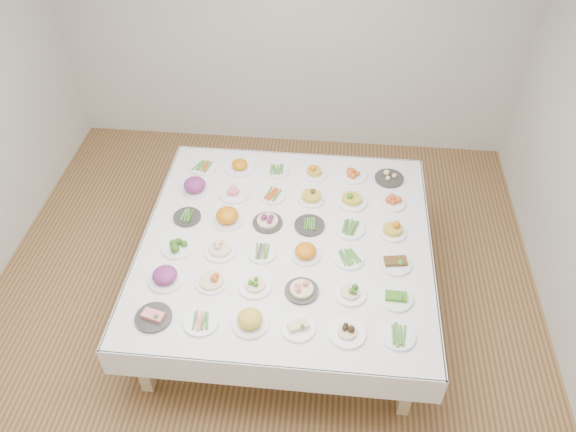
# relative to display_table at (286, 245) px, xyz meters

# --- Properties ---
(room_envelope) EXTENTS (5.02, 5.02, 2.81)m
(room_envelope) POSITION_rel_display_table_xyz_m (-0.21, -0.06, 1.14)
(room_envelope) COLOR olive
(room_envelope) RESTS_ON ground
(display_table) EXTENTS (2.36, 2.36, 0.75)m
(display_table) POSITION_rel_display_table_xyz_m (0.00, 0.00, 0.00)
(display_table) COLOR white
(display_table) RESTS_ON ground
(dish_0) EXTENTS (0.26, 0.26, 0.11)m
(dish_0) POSITION_rel_display_table_xyz_m (-0.86, -0.87, 0.10)
(dish_0) COLOR #2F2D2A
(dish_0) RESTS_ON display_table
(dish_1) EXTENTS (0.25, 0.25, 0.06)m
(dish_1) POSITION_rel_display_table_xyz_m (-0.52, -0.87, 0.09)
(dish_1) COLOR white
(dish_1) RESTS_ON display_table
(dish_2) EXTENTS (0.25, 0.25, 0.15)m
(dish_2) POSITION_rel_display_table_xyz_m (-0.17, -0.86, 0.14)
(dish_2) COLOR white
(dish_2) RESTS_ON display_table
(dish_3) EXTENTS (0.24, 0.24, 0.09)m
(dish_3) POSITION_rel_display_table_xyz_m (0.17, -0.86, 0.10)
(dish_3) COLOR white
(dish_3) RESTS_ON display_table
(dish_4) EXTENTS (0.26, 0.26, 0.14)m
(dish_4) POSITION_rel_display_table_xyz_m (0.51, -0.87, 0.13)
(dish_4) COLOR white
(dish_4) RESTS_ON display_table
(dish_5) EXTENTS (0.23, 0.23, 0.06)m
(dish_5) POSITION_rel_display_table_xyz_m (0.87, -0.86, 0.09)
(dish_5) COLOR white
(dish_5) RESTS_ON display_table
(dish_6) EXTENTS (0.26, 0.26, 0.15)m
(dish_6) POSITION_rel_display_table_xyz_m (-0.86, -0.52, 0.13)
(dish_6) COLOR white
(dish_6) RESTS_ON display_table
(dish_7) EXTENTS (0.25, 0.25, 0.14)m
(dish_7) POSITION_rel_display_table_xyz_m (-0.51, -0.51, 0.13)
(dish_7) COLOR white
(dish_7) RESTS_ON display_table
(dish_8) EXTENTS (0.24, 0.24, 0.13)m
(dish_8) POSITION_rel_display_table_xyz_m (-0.18, -0.52, 0.12)
(dish_8) COLOR white
(dish_8) RESTS_ON display_table
(dish_9) EXTENTS (0.25, 0.25, 0.14)m
(dish_9) POSITION_rel_display_table_xyz_m (0.17, -0.52, 0.13)
(dish_9) COLOR #2F2D2A
(dish_9) RESTS_ON display_table
(dish_10) EXTENTS (0.23, 0.23, 0.13)m
(dish_10) POSITION_rel_display_table_xyz_m (0.53, -0.52, 0.12)
(dish_10) COLOR white
(dish_10) RESTS_ON display_table
(dish_11) EXTENTS (0.25, 0.25, 0.10)m
(dish_11) POSITION_rel_display_table_xyz_m (0.86, -0.53, 0.10)
(dish_11) COLOR white
(dish_11) RESTS_ON display_table
(dish_12) EXTENTS (0.26, 0.26, 0.11)m
(dish_12) POSITION_rel_display_table_xyz_m (-0.85, -0.18, 0.11)
(dish_12) COLOR white
(dish_12) RESTS_ON display_table
(dish_13) EXTENTS (0.25, 0.25, 0.15)m
(dish_13) POSITION_rel_display_table_xyz_m (-0.51, -0.18, 0.14)
(dish_13) COLOR white
(dish_13) RESTS_ON display_table
(dish_14) EXTENTS (0.23, 0.23, 0.05)m
(dish_14) POSITION_rel_display_table_xyz_m (-0.17, -0.17, 0.08)
(dish_14) COLOR white
(dish_14) RESTS_ON display_table
(dish_15) EXTENTS (0.24, 0.24, 0.14)m
(dish_15) POSITION_rel_display_table_xyz_m (0.17, -0.16, 0.13)
(dish_15) COLOR white
(dish_15) RESTS_ON display_table
(dish_16) EXTENTS (0.24, 0.24, 0.06)m
(dish_16) POSITION_rel_display_table_xyz_m (0.51, -0.16, 0.09)
(dish_16) COLOR white
(dish_16) RESTS_ON display_table
(dish_17) EXTENTS (0.26, 0.26, 0.11)m
(dish_17) POSITION_rel_display_table_xyz_m (0.87, -0.18, 0.11)
(dish_17) COLOR white
(dish_17) RESTS_ON display_table
(dish_18) EXTENTS (0.23, 0.23, 0.05)m
(dish_18) POSITION_rel_display_table_xyz_m (-0.86, 0.18, 0.08)
(dish_18) COLOR #2F2D2A
(dish_18) RESTS_ON display_table
(dish_19) EXTENTS (0.26, 0.26, 0.14)m
(dish_19) POSITION_rel_display_table_xyz_m (-0.51, 0.16, 0.13)
(dish_19) COLOR white
(dish_19) RESTS_ON display_table
(dish_20) EXTENTS (0.25, 0.25, 0.15)m
(dish_20) POSITION_rel_display_table_xyz_m (-0.17, 0.17, 0.13)
(dish_20) COLOR #2F2D2A
(dish_20) RESTS_ON display_table
(dish_21) EXTENTS (0.25, 0.25, 0.05)m
(dish_21) POSITION_rel_display_table_xyz_m (0.18, 0.18, 0.08)
(dish_21) COLOR #2F2D2A
(dish_21) RESTS_ON display_table
(dish_22) EXTENTS (0.25, 0.25, 0.06)m
(dish_22) POSITION_rel_display_table_xyz_m (0.51, 0.17, 0.09)
(dish_22) COLOR white
(dish_22) RESTS_ON display_table
(dish_23) EXTENTS (0.23, 0.23, 0.14)m
(dish_23) POSITION_rel_display_table_xyz_m (0.86, 0.16, 0.13)
(dish_23) COLOR white
(dish_23) RESTS_ON display_table
(dish_24) EXTENTS (0.25, 0.25, 0.14)m
(dish_24) POSITION_rel_display_table_xyz_m (-0.87, 0.52, 0.13)
(dish_24) COLOR white
(dish_24) RESTS_ON display_table
(dish_25) EXTENTS (0.26, 0.26, 0.10)m
(dish_25) POSITION_rel_display_table_xyz_m (-0.51, 0.51, 0.10)
(dish_25) COLOR white
(dish_25) RESTS_ON display_table
(dish_26) EXTENTS (0.24, 0.23, 0.05)m
(dish_26) POSITION_rel_display_table_xyz_m (-0.17, 0.52, 0.09)
(dish_26) COLOR white
(dish_26) RESTS_ON display_table
(dish_27) EXTENTS (0.23, 0.23, 0.13)m
(dish_27) POSITION_rel_display_table_xyz_m (0.17, 0.51, 0.12)
(dish_27) COLOR white
(dish_27) RESTS_ON display_table
(dish_28) EXTENTS (0.26, 0.26, 0.17)m
(dish_28) POSITION_rel_display_table_xyz_m (0.52, 0.51, 0.14)
(dish_28) COLOR white
(dish_28) RESTS_ON display_table
(dish_29) EXTENTS (0.23, 0.23, 0.10)m
(dish_29) POSITION_rel_display_table_xyz_m (0.87, 0.53, 0.10)
(dish_29) COLOR white
(dish_29) RESTS_ON display_table
(dish_30) EXTENTS (0.24, 0.24, 0.06)m
(dish_30) POSITION_rel_display_table_xyz_m (-0.86, 0.85, 0.09)
(dish_30) COLOR white
(dish_30) RESTS_ON display_table
(dish_31) EXTENTS (0.26, 0.26, 0.14)m
(dish_31) POSITION_rel_display_table_xyz_m (-0.52, 0.87, 0.13)
(dish_31) COLOR white
(dish_31) RESTS_ON display_table
(dish_32) EXTENTS (0.23, 0.23, 0.05)m
(dish_32) POSITION_rel_display_table_xyz_m (-0.18, 0.87, 0.08)
(dish_32) COLOR white
(dish_32) RESTS_ON display_table
(dish_33) EXTENTS (0.22, 0.22, 0.13)m
(dish_33) POSITION_rel_display_table_xyz_m (0.17, 0.86, 0.12)
(dish_33) COLOR white
(dish_33) RESTS_ON display_table
(dish_34) EXTENTS (0.25, 0.25, 0.10)m
(dish_34) POSITION_rel_display_table_xyz_m (0.52, 0.87, 0.10)
(dish_34) COLOR white
(dish_34) RESTS_ON display_table
(dish_35) EXTENTS (0.26, 0.26, 0.10)m
(dish_35) POSITION_rel_display_table_xyz_m (0.86, 0.86, 0.10)
(dish_35) COLOR #2F2D2A
(dish_35) RESTS_ON display_table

